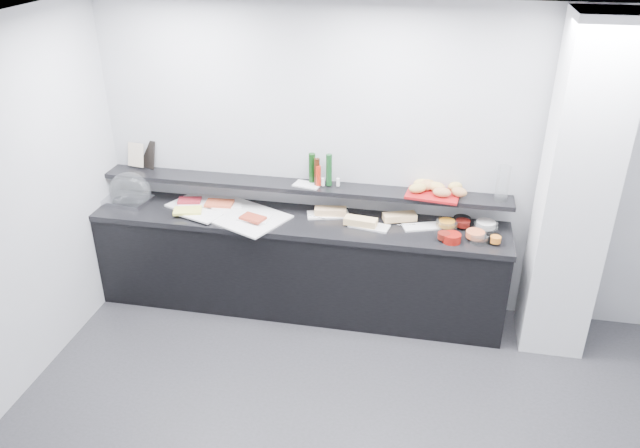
% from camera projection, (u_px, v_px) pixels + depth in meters
% --- Properties ---
extents(back_wall, '(5.00, 0.02, 2.70)m').
position_uv_depth(back_wall, '(384.00, 164.00, 5.32)').
color(back_wall, '#ABADB2').
rests_on(back_wall, ground).
extents(ceiling, '(5.00, 5.00, 0.00)m').
position_uv_depth(ceiling, '(353.00, 51.00, 2.96)').
color(ceiling, white).
rests_on(ceiling, back_wall).
extents(column, '(0.50, 0.50, 2.70)m').
position_uv_depth(column, '(575.00, 194.00, 4.76)').
color(column, white).
rests_on(column, ground).
extents(buffet_cabinet, '(3.60, 0.60, 0.85)m').
position_uv_depth(buffet_cabinet, '(298.00, 266.00, 5.60)').
color(buffet_cabinet, black).
rests_on(buffet_cabinet, ground).
extents(counter_top, '(3.62, 0.62, 0.05)m').
position_uv_depth(counter_top, '(297.00, 221.00, 5.40)').
color(counter_top, black).
rests_on(counter_top, buffet_cabinet).
extents(wall_shelf, '(3.60, 0.25, 0.04)m').
position_uv_depth(wall_shelf, '(301.00, 186.00, 5.44)').
color(wall_shelf, black).
rests_on(wall_shelf, back_wall).
extents(cloche_base, '(0.47, 0.35, 0.04)m').
position_uv_depth(cloche_base, '(126.00, 200.00, 5.68)').
color(cloche_base, '#AEAFB5').
rests_on(cloche_base, counter_top).
extents(cloche_dome, '(0.41, 0.31, 0.34)m').
position_uv_depth(cloche_dome, '(130.00, 190.00, 5.62)').
color(cloche_dome, silver).
rests_on(cloche_dome, cloche_base).
extents(linen_runner, '(1.20, 0.92, 0.01)m').
position_uv_depth(linen_runner, '(228.00, 211.00, 5.51)').
color(linen_runner, silver).
rests_on(linen_runner, counter_top).
extents(platter_meat_a, '(0.36, 0.30, 0.01)m').
position_uv_depth(platter_meat_a, '(195.00, 203.00, 5.62)').
color(platter_meat_a, white).
rests_on(platter_meat_a, linen_runner).
extents(food_meat_a, '(0.23, 0.17, 0.02)m').
position_uv_depth(food_meat_a, '(190.00, 200.00, 5.63)').
color(food_meat_a, maroon).
rests_on(food_meat_a, platter_meat_a).
extents(platter_salmon, '(0.31, 0.25, 0.01)m').
position_uv_depth(platter_salmon, '(227.00, 205.00, 5.58)').
color(platter_salmon, white).
rests_on(platter_salmon, linen_runner).
extents(food_salmon, '(0.26, 0.18, 0.02)m').
position_uv_depth(food_salmon, '(219.00, 203.00, 5.57)').
color(food_salmon, '#CE4A2A').
rests_on(food_salmon, platter_salmon).
extents(platter_cheese, '(0.37, 0.31, 0.01)m').
position_uv_depth(platter_cheese, '(201.00, 215.00, 5.40)').
color(platter_cheese, white).
rests_on(platter_cheese, linen_runner).
extents(food_cheese, '(0.27, 0.22, 0.02)m').
position_uv_depth(food_cheese, '(188.00, 211.00, 5.44)').
color(food_cheese, '#E5E559').
rests_on(food_cheese, platter_cheese).
extents(platter_meat_b, '(0.28, 0.20, 0.01)m').
position_uv_depth(platter_meat_b, '(255.00, 218.00, 5.36)').
color(platter_meat_b, white).
rests_on(platter_meat_b, linen_runner).
extents(food_meat_b, '(0.24, 0.19, 0.02)m').
position_uv_depth(food_meat_b, '(253.00, 218.00, 5.31)').
color(food_meat_b, maroon).
rests_on(food_meat_b, platter_meat_b).
extents(sandwich_plate_left, '(0.39, 0.25, 0.01)m').
position_uv_depth(sandwich_plate_left, '(328.00, 215.00, 5.44)').
color(sandwich_plate_left, white).
rests_on(sandwich_plate_left, counter_top).
extents(sandwich_food_left, '(0.29, 0.14, 0.06)m').
position_uv_depth(sandwich_food_left, '(330.00, 211.00, 5.42)').
color(sandwich_food_left, '#E8B67A').
rests_on(sandwich_food_left, sandwich_plate_left).
extents(tongs_left, '(0.16, 0.04, 0.01)m').
position_uv_depth(tongs_left, '(316.00, 216.00, 5.39)').
color(tongs_left, '#ABADB2').
rests_on(tongs_left, sandwich_plate_left).
extents(sandwich_plate_mid, '(0.36, 0.20, 0.01)m').
position_uv_depth(sandwich_plate_mid, '(369.00, 226.00, 5.25)').
color(sandwich_plate_mid, silver).
rests_on(sandwich_plate_mid, counter_top).
extents(sandwich_food_mid, '(0.29, 0.14, 0.06)m').
position_uv_depth(sandwich_food_mid, '(361.00, 221.00, 5.24)').
color(sandwich_food_mid, '#E5BC78').
rests_on(sandwich_food_mid, sandwich_plate_mid).
extents(tongs_mid, '(0.16, 0.04, 0.01)m').
position_uv_depth(tongs_mid, '(360.00, 225.00, 5.25)').
color(tongs_mid, silver).
rests_on(tongs_mid, sandwich_plate_mid).
extents(sandwich_plate_right, '(0.34, 0.23, 0.01)m').
position_uv_depth(sandwich_plate_right, '(421.00, 227.00, 5.24)').
color(sandwich_plate_right, white).
rests_on(sandwich_plate_right, counter_top).
extents(sandwich_food_right, '(0.30, 0.20, 0.06)m').
position_uv_depth(sandwich_food_right, '(400.00, 217.00, 5.32)').
color(sandwich_food_right, '#DBAE73').
rests_on(sandwich_food_right, sandwich_plate_right).
extents(tongs_right, '(0.16, 0.05, 0.01)m').
position_uv_depth(tongs_right, '(406.00, 225.00, 5.25)').
color(tongs_right, silver).
rests_on(tongs_right, sandwich_plate_right).
extents(bowl_glass_fruit, '(0.23, 0.23, 0.07)m').
position_uv_depth(bowl_glass_fruit, '(447.00, 225.00, 5.21)').
color(bowl_glass_fruit, silver).
rests_on(bowl_glass_fruit, counter_top).
extents(fill_glass_fruit, '(0.13, 0.13, 0.05)m').
position_uv_depth(fill_glass_fruit, '(447.00, 223.00, 5.21)').
color(fill_glass_fruit, orange).
rests_on(fill_glass_fruit, bowl_glass_fruit).
extents(bowl_black_jam, '(0.18, 0.18, 0.07)m').
position_uv_depth(bowl_black_jam, '(462.00, 221.00, 5.27)').
color(bowl_black_jam, black).
rests_on(bowl_black_jam, counter_top).
extents(fill_black_jam, '(0.16, 0.16, 0.05)m').
position_uv_depth(fill_black_jam, '(463.00, 223.00, 5.21)').
color(fill_black_jam, '#500F0B').
rests_on(fill_black_jam, bowl_black_jam).
extents(bowl_glass_cream, '(0.21, 0.21, 0.07)m').
position_uv_depth(bowl_glass_cream, '(486.00, 227.00, 5.18)').
color(bowl_glass_cream, silver).
rests_on(bowl_glass_cream, counter_top).
extents(fill_glass_cream, '(0.18, 0.18, 0.05)m').
position_uv_depth(fill_glass_cream, '(486.00, 224.00, 5.19)').
color(fill_glass_cream, white).
rests_on(fill_glass_cream, bowl_glass_cream).
extents(bowl_red_jam, '(0.18, 0.18, 0.07)m').
position_uv_depth(bowl_red_jam, '(452.00, 238.00, 5.00)').
color(bowl_red_jam, maroon).
rests_on(bowl_red_jam, counter_top).
extents(fill_red_jam, '(0.10, 0.10, 0.05)m').
position_uv_depth(fill_red_jam, '(444.00, 236.00, 5.01)').
color(fill_red_jam, '#5A130C').
rests_on(fill_red_jam, bowl_red_jam).
extents(bowl_glass_salmon, '(0.16, 0.16, 0.07)m').
position_uv_depth(bowl_glass_salmon, '(479.00, 239.00, 4.99)').
color(bowl_glass_salmon, silver).
rests_on(bowl_glass_salmon, counter_top).
extents(fill_glass_salmon, '(0.16, 0.16, 0.05)m').
position_uv_depth(fill_glass_salmon, '(475.00, 234.00, 5.04)').
color(fill_glass_salmon, '#D56134').
rests_on(fill_glass_salmon, bowl_glass_salmon).
extents(bowl_black_fruit, '(0.14, 0.14, 0.07)m').
position_uv_depth(bowl_black_fruit, '(493.00, 238.00, 5.00)').
color(bowl_black_fruit, black).
rests_on(bowl_black_fruit, counter_top).
extents(fill_black_fruit, '(0.09, 0.09, 0.05)m').
position_uv_depth(fill_black_fruit, '(496.00, 239.00, 4.96)').
color(fill_black_fruit, orange).
rests_on(fill_black_fruit, bowl_black_fruit).
extents(framed_print, '(0.20, 0.14, 0.26)m').
position_uv_depth(framed_print, '(147.00, 153.00, 5.73)').
color(framed_print, black).
rests_on(framed_print, wall_shelf).
extents(print_art, '(0.17, 0.08, 0.22)m').
position_uv_depth(print_art, '(136.00, 155.00, 5.70)').
color(print_art, '#C7AB8F').
rests_on(print_art, framed_print).
extents(condiment_tray, '(0.25, 0.18, 0.01)m').
position_uv_depth(condiment_tray, '(307.00, 185.00, 5.40)').
color(condiment_tray, silver).
rests_on(condiment_tray, wall_shelf).
extents(bottle_green_a, '(0.06, 0.06, 0.26)m').
position_uv_depth(bottle_green_a, '(312.00, 168.00, 5.39)').
color(bottle_green_a, black).
rests_on(bottle_green_a, condiment_tray).
extents(bottle_brown, '(0.06, 0.06, 0.24)m').
position_uv_depth(bottle_brown, '(317.00, 172.00, 5.34)').
color(bottle_brown, '#341609').
rests_on(bottle_brown, condiment_tray).
extents(bottle_green_b, '(0.06, 0.06, 0.28)m').
position_uv_depth(bottle_green_b, '(329.00, 170.00, 5.32)').
color(bottle_green_b, '#103D19').
rests_on(bottle_green_b, condiment_tray).
extents(bottle_hot, '(0.05, 0.05, 0.18)m').
position_uv_depth(bottle_hot, '(318.00, 176.00, 5.34)').
color(bottle_hot, red).
rests_on(bottle_hot, condiment_tray).
extents(shaker_salt, '(0.04, 0.04, 0.07)m').
position_uv_depth(shaker_salt, '(323.00, 182.00, 5.36)').
color(shaker_salt, white).
rests_on(shaker_salt, condiment_tray).
extents(shaker_pepper, '(0.04, 0.04, 0.07)m').
position_uv_depth(shaker_pepper, '(338.00, 182.00, 5.35)').
color(shaker_pepper, silver).
rests_on(shaker_pepper, condiment_tray).
extents(bread_tray, '(0.47, 0.36, 0.02)m').
position_uv_depth(bread_tray, '(433.00, 194.00, 5.22)').
color(bread_tray, maroon).
rests_on(bread_tray, wall_shelf).
extents(bread_roll_nw, '(0.15, 0.10, 0.08)m').
position_uv_depth(bread_roll_nw, '(422.00, 184.00, 5.29)').
color(bread_roll_nw, gold).
rests_on(bread_roll_nw, bread_tray).
extents(bread_roll_n, '(0.18, 0.15, 0.08)m').
position_uv_depth(bread_roll_n, '(427.00, 184.00, 5.28)').
color(bread_roll_n, '#B98446').
rests_on(bread_roll_n, bread_tray).
extents(bread_roll_ne, '(0.14, 0.11, 0.08)m').
position_uv_depth(bread_roll_ne, '(455.00, 187.00, 5.23)').
color(bread_roll_ne, gold).
rests_on(bread_roll_ne, bread_tray).
extents(bread_roll_sw, '(0.18, 0.15, 0.08)m').
position_uv_depth(bread_roll_sw, '(418.00, 188.00, 5.20)').
color(bread_roll_sw, '#B89946').
rests_on(bread_roll_sw, bread_tray).
extents(bread_roll_s, '(0.16, 0.11, 0.08)m').
position_uv_depth(bread_roll_s, '(442.00, 192.00, 5.13)').
color(bread_roll_s, '#B07443').
rests_on(bread_roll_s, bread_tray).
extents(bread_roll_se, '(0.15, 0.12, 0.08)m').
position_uv_depth(bread_roll_se, '(459.00, 192.00, 5.13)').
color(bread_roll_se, '#AC7741').
rests_on(bread_roll_se, bread_tray).
extents(bread_roll_midw, '(0.13, 0.09, 0.08)m').
position_uv_depth(bread_roll_midw, '(425.00, 186.00, 5.25)').
color(bread_roll_midw, '#B57F45').
rests_on(bread_roll_midw, bread_tray).
extents(bread_roll_mide, '(0.17, 0.13, 0.08)m').
position_uv_depth(bread_roll_mide, '(436.00, 187.00, 5.23)').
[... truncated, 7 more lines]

